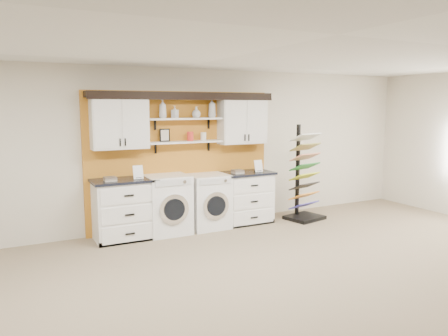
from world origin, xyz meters
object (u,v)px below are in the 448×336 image
base_cabinet_right (246,197)px  dryer (208,201)px  base_cabinet_left (124,209)px  washer (167,204)px  sample_rack (304,190)px

base_cabinet_right → dryer: size_ratio=1.01×
base_cabinet_right → base_cabinet_left: bearing=-180.0°
base_cabinet_right → dryer: 0.78m
washer → base_cabinet_right: bearing=0.1°
dryer → base_cabinet_left: bearing=179.9°
washer → dryer: washer is taller
sample_rack → washer: bearing=161.5°
sample_rack → base_cabinet_left: bearing=162.8°
base_cabinet_left → sample_rack: sample_rack is taller
washer → sample_rack: sample_rack is taller
washer → base_cabinet_left: bearing=179.7°
base_cabinet_left → sample_rack: (3.37, -0.30, 0.07)m
washer → sample_rack: size_ratio=0.55×
base_cabinet_left → sample_rack: 3.38m
base_cabinet_left → washer: (0.73, -0.00, 0.01)m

